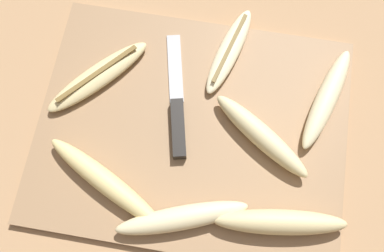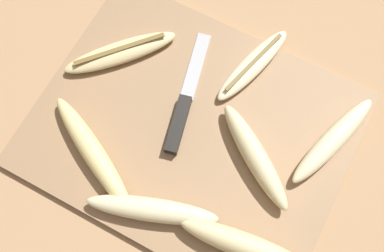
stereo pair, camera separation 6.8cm
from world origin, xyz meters
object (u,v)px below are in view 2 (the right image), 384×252
(knife, at_px, (182,113))
(banana_soft_right, at_px, (256,155))
(banana_ripe_center, at_px, (244,245))
(banana_pale_long, at_px, (333,140))
(banana_mellow_near, at_px, (121,52))
(banana_golden_short, at_px, (93,152))
(banana_bright_far, at_px, (253,65))
(banana_cream_curved, at_px, (152,210))

(knife, height_order, banana_soft_right, banana_soft_right)
(banana_ripe_center, bearing_deg, banana_pale_long, 75.44)
(banana_ripe_center, height_order, banana_mellow_near, banana_ripe_center)
(knife, distance_m, banana_pale_long, 0.23)
(banana_soft_right, relative_size, banana_golden_short, 0.83)
(banana_ripe_center, distance_m, banana_golden_short, 0.26)
(banana_soft_right, height_order, banana_bright_far, banana_soft_right)
(knife, bearing_deg, banana_golden_short, -138.73)
(banana_cream_curved, xyz_separation_m, banana_bright_far, (0.03, 0.28, -0.01))
(banana_golden_short, bearing_deg, banana_pale_long, 30.91)
(banana_pale_long, height_order, banana_cream_curved, banana_cream_curved)
(banana_soft_right, bearing_deg, banana_bright_far, 116.61)
(banana_golden_short, relative_size, banana_cream_curved, 1.04)
(banana_pale_long, relative_size, banana_cream_curved, 0.96)
(knife, distance_m, banana_mellow_near, 0.14)
(banana_ripe_center, distance_m, banana_mellow_near, 0.36)
(banana_soft_right, bearing_deg, banana_cream_curved, -124.07)
(banana_ripe_center, xyz_separation_m, banana_bright_far, (-0.11, 0.26, -0.01))
(knife, distance_m, banana_bright_far, 0.14)
(banana_mellow_near, bearing_deg, banana_cream_curved, -49.11)
(banana_bright_far, bearing_deg, banana_cream_curved, -95.89)
(banana_golden_short, xyz_separation_m, banana_cream_curved, (0.12, -0.03, 0.00))
(banana_golden_short, xyz_separation_m, banana_bright_far, (0.15, 0.24, -0.01))
(banana_bright_far, bearing_deg, knife, -116.75)
(banana_pale_long, bearing_deg, knife, -163.66)
(banana_soft_right, height_order, banana_mellow_near, banana_soft_right)
(knife, bearing_deg, banana_soft_right, -17.63)
(banana_mellow_near, bearing_deg, banana_pale_long, 3.39)
(knife, xyz_separation_m, banana_golden_short, (-0.09, -0.12, 0.01))
(banana_golden_short, bearing_deg, banana_soft_right, 26.85)
(banana_soft_right, xyz_separation_m, banana_golden_short, (-0.22, -0.11, -0.00))
(banana_soft_right, bearing_deg, banana_mellow_near, 168.43)
(banana_mellow_near, height_order, banana_golden_short, banana_golden_short)
(banana_ripe_center, bearing_deg, banana_cream_curved, -172.96)
(banana_ripe_center, bearing_deg, banana_mellow_near, 149.68)
(banana_cream_curved, bearing_deg, banana_pale_long, 49.02)
(banana_soft_right, bearing_deg, banana_pale_long, 39.13)
(banana_golden_short, distance_m, banana_bright_far, 0.29)
(banana_golden_short, relative_size, banana_pale_long, 1.09)
(knife, distance_m, banana_golden_short, 0.15)
(banana_soft_right, xyz_separation_m, banana_cream_curved, (-0.10, -0.14, -0.00))
(banana_pale_long, relative_size, banana_bright_far, 1.09)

